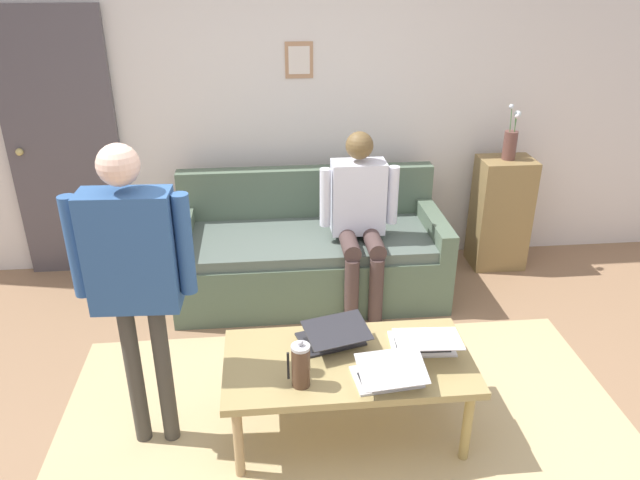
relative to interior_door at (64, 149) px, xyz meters
The scene contains 14 objects.
ground_plane 2.94m from the interior_door, 129.90° to the left, with size 7.68×7.68×0.00m, color #8F6C4E.
area_rug 3.05m from the interior_door, 131.12° to the left, with size 3.16×2.11×0.01m, color tan.
back_wall 1.80m from the interior_door, behind, with size 7.04×0.11×2.70m.
interior_door is the anchor object (origin of this frame).
couch 2.02m from the interior_door, 163.99° to the left, with size 1.96×0.86×0.88m.
coffee_table 2.86m from the interior_door, 132.47° to the left, with size 1.28×0.66×0.47m.
laptop_left 3.09m from the interior_door, 138.64° to the left, with size 0.35×0.38×0.14m.
laptop_center 3.09m from the interior_door, 132.34° to the left, with size 0.35×0.32×0.15m.
laptop_right 2.69m from the interior_door, 133.63° to the left, with size 0.40×0.39×0.15m.
french_press 2.81m from the interior_door, 126.05° to the left, with size 0.11×0.09×0.26m.
side_shelf 3.44m from the interior_door, behind, with size 0.42×0.32×0.91m.
flower_vase 3.40m from the interior_door, behind, with size 0.10×0.10×0.43m.
person_standing 2.20m from the interior_door, 113.27° to the left, with size 0.58×0.20×1.63m.
person_seated 2.29m from the interior_door, 160.80° to the left, with size 0.55×0.51×1.28m.
Camera 1 is at (0.27, 2.49, 2.37)m, focal length 34.14 mm.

